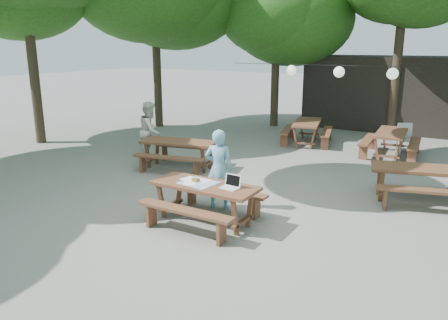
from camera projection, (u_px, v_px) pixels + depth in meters
ground at (259, 203)px, 9.23m from camera, size 80.00×80.00×0.00m
pavilion at (388, 92)px, 17.35m from camera, size 6.00×3.00×2.80m
main_picnic_table at (205, 203)px, 8.13m from camera, size 2.00×1.58×0.75m
picnic_table_nw at (179, 154)px, 11.71m from camera, size 2.19×1.94×0.75m
picnic_table_ne at (420, 184)px, 9.22m from camera, size 2.26×2.04×0.75m
picnic_table_far_w at (307, 132)px, 14.63m from camera, size 1.99×2.23×0.75m
picnic_table_far_e at (390, 144)px, 12.95m from camera, size 1.72×2.05×0.75m
woman at (219, 169)px, 8.77m from camera, size 0.67×0.51×1.63m
second_person at (150, 131)px, 12.59m from camera, size 0.89×0.99×1.67m
plastic_chair at (405, 145)px, 13.41m from camera, size 0.58×0.58×0.90m
laptop at (231, 185)px, 7.81m from camera, size 0.35×0.28×0.24m
tabletop_clutter at (198, 182)px, 8.12m from camera, size 0.78×0.63×0.08m
paper_lanterns at (340, 72)px, 13.69m from camera, size 9.00×0.34×0.38m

